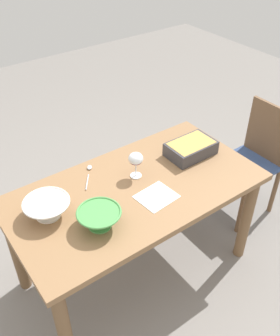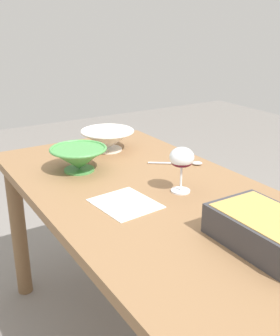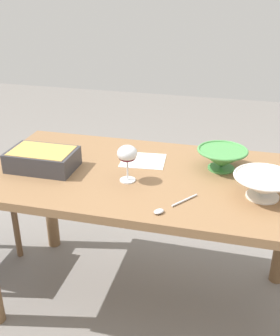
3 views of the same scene
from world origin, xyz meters
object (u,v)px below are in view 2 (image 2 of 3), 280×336
casserole_dish (266,229)px  serving_spoon (186,163)px  dining_table (151,219)px  small_bowl (108,139)px  wine_glass (182,160)px  napkin (125,203)px  mixing_bowl (79,158)px

casserole_dish → serving_spoon: 0.67m
dining_table → small_bowl: 0.54m
small_bowl → serving_spoon: small_bowl is taller
wine_glass → napkin: wine_glass is taller
mixing_bowl → small_bowl: size_ratio=0.93×
dining_table → serving_spoon: 0.34m
small_bowl → casserole_dish: bearing=178.4°
wine_glass → mixing_bowl: 0.45m
dining_table → casserole_dish: size_ratio=4.85×
casserole_dish → small_bowl: size_ratio=1.23×
serving_spoon → napkin: bearing=115.8°
dining_table → mixing_bowl: (0.32, 0.14, 0.17)m
casserole_dish → napkin: bearing=24.5°
mixing_bowl → casserole_dish: bearing=-166.1°
serving_spoon → dining_table: bearing=118.5°
mixing_bowl → napkin: mixing_bowl is taller
napkin → serving_spoon: bearing=-64.2°
wine_glass → casserole_dish: 0.42m
small_bowl → napkin: bearing=158.1°
wine_glass → small_bowl: (0.57, -0.00, -0.07)m
wine_glass → casserole_dish: (-0.42, 0.02, -0.07)m
casserole_dish → serving_spoon: (0.63, -0.22, -0.04)m
small_bowl → serving_spoon: bearing=-151.8°
casserole_dish → wine_glass: bearing=-3.4°
serving_spoon → napkin: size_ratio=0.94×
mixing_bowl → serving_spoon: mixing_bowl is taller
dining_table → serving_spoon: serving_spoon is taller
dining_table → mixing_bowl: mixing_bowl is taller
serving_spoon → mixing_bowl: bearing=67.4°
napkin → small_bowl: bearing=-21.9°
serving_spoon → napkin: (-0.20, 0.41, -0.01)m
casserole_dish → mixing_bowl: size_ratio=1.32×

